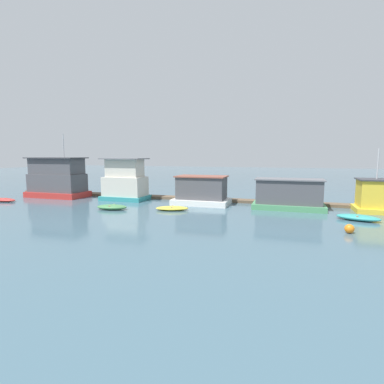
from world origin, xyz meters
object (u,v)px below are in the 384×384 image
Objects in this scene: houseboat_green at (289,195)px; houseboat_white at (202,191)px; dinghy_teal at (358,218)px; houseboat_teal at (125,181)px; dinghy_red at (3,200)px; dinghy_green at (112,207)px; buoy_orange at (349,229)px; dinghy_yellow at (172,208)px; houseboat_red at (57,179)px.

houseboat_white is at bearing 178.78° from houseboat_green.
dinghy_teal is (14.27, -3.93, -1.17)m from houseboat_white.
dinghy_red is at bearing -156.29° from houseboat_teal.
dinghy_green is 20.45m from buoy_orange.
dinghy_yellow is at bearing 13.82° from dinghy_green.
houseboat_teal is 9.50m from houseboat_white.
houseboat_white is 8.87m from houseboat_green.
dinghy_teal is at bearing -6.72° from houseboat_red.
houseboat_green is at bearing -1.22° from houseboat_white.
dinghy_red is 5.55× the size of buoy_orange.
dinghy_red is at bearing -177.61° from dinghy_yellow.
houseboat_white is (9.47, -0.37, -0.75)m from houseboat_teal.
dinghy_green is 0.90× the size of dinghy_teal.
houseboat_teal is 8.40× the size of buoy_orange.
dinghy_yellow is (-1.71, -4.30, -1.22)m from houseboat_white.
houseboat_red is 2.26× the size of dinghy_red.
buoy_orange is at bearing -15.10° from houseboat_red.
dinghy_yellow is at bearing -178.67° from dinghy_teal.
houseboat_green reaches higher than dinghy_green.
dinghy_yellow is 5.46× the size of buoy_orange.
houseboat_white is 9.52× the size of buoy_orange.
houseboat_green is at bearing 9.12° from dinghy_red.
houseboat_red is 12.93m from dinghy_green.
houseboat_white is 0.88× the size of houseboat_green.
dinghy_green is 5.08× the size of buoy_orange.
houseboat_teal is 1.49× the size of dinghy_teal.
dinghy_teal is at bearing -15.41° from houseboat_white.
houseboat_red is 1.15× the size of houseboat_green.
houseboat_teal is at bearing 108.55° from dinghy_green.
dinghy_red is at bearing -170.88° from houseboat_green.
houseboat_white is at bearing 68.29° from dinghy_yellow.
dinghy_green is 5.89m from dinghy_yellow.
houseboat_white is 1.72× the size of dinghy_red.
buoy_orange is at bearing -21.87° from houseboat_teal.
houseboat_red reaches higher than dinghy_yellow.
houseboat_red is 2.47× the size of dinghy_green.
buoy_orange is (12.82, -8.57, -1.10)m from houseboat_white.
dinghy_green is 21.77m from dinghy_teal.
houseboat_teal is at bearing 23.71° from dinghy_red.
houseboat_red is at bearing 164.90° from buoy_orange.
buoy_orange is at bearing -16.39° from dinghy_yellow.
houseboat_white is at bearing 146.22° from buoy_orange.
houseboat_teal reaches higher than houseboat_green.
houseboat_teal is at bearing 2.44° from houseboat_red.
dinghy_green is 0.93× the size of dinghy_yellow.
dinghy_yellow is (5.72, 1.41, -0.05)m from dinghy_green.
dinghy_yellow is (20.31, 0.85, -0.01)m from dinghy_red.
houseboat_green is 11.42m from dinghy_yellow.
houseboat_green is at bearing -0.33° from houseboat_red.
houseboat_red reaches higher than houseboat_teal.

